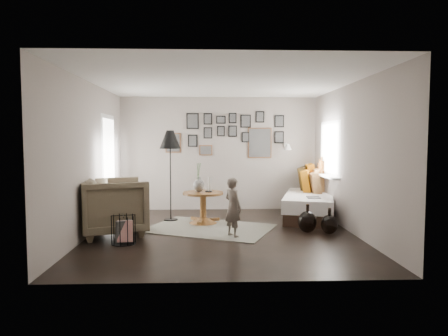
{
  "coord_description": "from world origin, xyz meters",
  "views": [
    {
      "loc": [
        -0.23,
        -6.83,
        1.61
      ],
      "look_at": [
        0.05,
        0.5,
        1.1
      ],
      "focal_mm": 32.0,
      "sensor_mm": 36.0,
      "label": 1
    }
  ],
  "objects_px": {
    "pedestal_table": "(203,209)",
    "child": "(233,207)",
    "demijohn_small": "(329,224)",
    "daybed": "(308,201)",
    "armchair": "(114,206)",
    "vase": "(199,183)",
    "floor_lamp": "(170,143)",
    "demijohn_large": "(307,222)",
    "magazine_basket": "(124,230)"
  },
  "relations": [
    {
      "from": "daybed",
      "to": "demijohn_small",
      "type": "height_order",
      "value": "daybed"
    },
    {
      "from": "magazine_basket",
      "to": "child",
      "type": "height_order",
      "value": "child"
    },
    {
      "from": "daybed",
      "to": "child",
      "type": "distance_m",
      "value": 2.4
    },
    {
      "from": "pedestal_table",
      "to": "demijohn_large",
      "type": "relative_size",
      "value": 1.58
    },
    {
      "from": "vase",
      "to": "demijohn_small",
      "type": "relative_size",
      "value": 1.24
    },
    {
      "from": "pedestal_table",
      "to": "child",
      "type": "height_order",
      "value": "child"
    },
    {
      "from": "magazine_basket",
      "to": "demijohn_large",
      "type": "height_order",
      "value": "demijohn_large"
    },
    {
      "from": "armchair",
      "to": "magazine_basket",
      "type": "bearing_deg",
      "value": -174.81
    },
    {
      "from": "pedestal_table",
      "to": "demijohn_small",
      "type": "xyz_separation_m",
      "value": [
        2.18,
        -0.94,
        -0.12
      ]
    },
    {
      "from": "magazine_basket",
      "to": "demijohn_small",
      "type": "bearing_deg",
      "value": 8.71
    },
    {
      "from": "floor_lamp",
      "to": "magazine_basket",
      "type": "relative_size",
      "value": 4.03
    },
    {
      "from": "armchair",
      "to": "magazine_basket",
      "type": "relative_size",
      "value": 2.39
    },
    {
      "from": "pedestal_table",
      "to": "demijohn_small",
      "type": "relative_size",
      "value": 1.74
    },
    {
      "from": "pedestal_table",
      "to": "daybed",
      "type": "relative_size",
      "value": 0.33
    },
    {
      "from": "floor_lamp",
      "to": "demijohn_small",
      "type": "height_order",
      "value": "floor_lamp"
    },
    {
      "from": "daybed",
      "to": "floor_lamp",
      "type": "height_order",
      "value": "floor_lamp"
    },
    {
      "from": "daybed",
      "to": "demijohn_small",
      "type": "xyz_separation_m",
      "value": [
        -0.02,
        -1.57,
        -0.17
      ]
    },
    {
      "from": "daybed",
      "to": "floor_lamp",
      "type": "bearing_deg",
      "value": -157.75
    },
    {
      "from": "armchair",
      "to": "demijohn_large",
      "type": "bearing_deg",
      "value": -109.96
    },
    {
      "from": "pedestal_table",
      "to": "child",
      "type": "xyz_separation_m",
      "value": [
        0.51,
        -1.08,
        0.21
      ]
    },
    {
      "from": "magazine_basket",
      "to": "child",
      "type": "distance_m",
      "value": 1.79
    },
    {
      "from": "demijohn_large",
      "to": "child",
      "type": "relative_size",
      "value": 0.5
    },
    {
      "from": "pedestal_table",
      "to": "demijohn_large",
      "type": "distance_m",
      "value": 2.01
    },
    {
      "from": "pedestal_table",
      "to": "armchair",
      "type": "distance_m",
      "value": 1.74
    },
    {
      "from": "pedestal_table",
      "to": "demijohn_small",
      "type": "distance_m",
      "value": 2.38
    },
    {
      "from": "pedestal_table",
      "to": "demijohn_small",
      "type": "bearing_deg",
      "value": -23.35
    },
    {
      "from": "child",
      "to": "vase",
      "type": "bearing_deg",
      "value": -6.74
    },
    {
      "from": "floor_lamp",
      "to": "magazine_basket",
      "type": "xyz_separation_m",
      "value": [
        -0.56,
        -1.78,
        -1.34
      ]
    },
    {
      "from": "pedestal_table",
      "to": "vase",
      "type": "xyz_separation_m",
      "value": [
        -0.08,
        0.02,
        0.5
      ]
    },
    {
      "from": "armchair",
      "to": "magazine_basket",
      "type": "distance_m",
      "value": 0.73
    },
    {
      "from": "floor_lamp",
      "to": "child",
      "type": "height_order",
      "value": "floor_lamp"
    },
    {
      "from": "daybed",
      "to": "demijohn_small",
      "type": "distance_m",
      "value": 1.58
    },
    {
      "from": "child",
      "to": "daybed",
      "type": "bearing_deg",
      "value": -79.8
    },
    {
      "from": "daybed",
      "to": "vase",
      "type": "bearing_deg",
      "value": -149.05
    },
    {
      "from": "child",
      "to": "pedestal_table",
      "type": "bearing_deg",
      "value": -9.66
    },
    {
      "from": "pedestal_table",
      "to": "demijohn_large",
      "type": "bearing_deg",
      "value": -24.16
    },
    {
      "from": "armchair",
      "to": "daybed",
      "type": "bearing_deg",
      "value": -88.69
    },
    {
      "from": "floor_lamp",
      "to": "demijohn_small",
      "type": "relative_size",
      "value": 4.01
    },
    {
      "from": "vase",
      "to": "floor_lamp",
      "type": "distance_m",
      "value": 1.0
    },
    {
      "from": "daybed",
      "to": "child",
      "type": "relative_size",
      "value": 2.36
    },
    {
      "from": "vase",
      "to": "armchair",
      "type": "bearing_deg",
      "value": -148.6
    },
    {
      "from": "demijohn_small",
      "to": "child",
      "type": "bearing_deg",
      "value": -175.36
    },
    {
      "from": "demijohn_small",
      "to": "armchair",
      "type": "bearing_deg",
      "value": 178.59
    },
    {
      "from": "vase",
      "to": "armchair",
      "type": "relative_size",
      "value": 0.52
    },
    {
      "from": "pedestal_table",
      "to": "child",
      "type": "relative_size",
      "value": 0.79
    },
    {
      "from": "demijohn_large",
      "to": "child",
      "type": "height_order",
      "value": "child"
    },
    {
      "from": "daybed",
      "to": "magazine_basket",
      "type": "xyz_separation_m",
      "value": [
        -3.41,
        -2.09,
        -0.12
      ]
    },
    {
      "from": "armchair",
      "to": "child",
      "type": "distance_m",
      "value": 2.04
    },
    {
      "from": "demijohn_small",
      "to": "child",
      "type": "distance_m",
      "value": 1.71
    },
    {
      "from": "vase",
      "to": "magazine_basket",
      "type": "distance_m",
      "value": 1.95
    }
  ]
}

